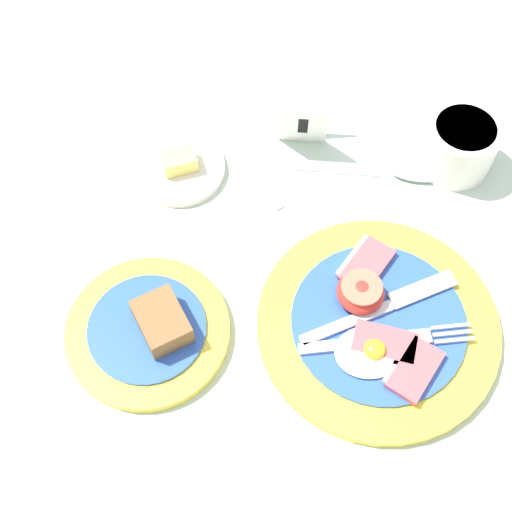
% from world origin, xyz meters
% --- Properties ---
extents(ground_plane, '(3.00, 3.00, 0.00)m').
position_xyz_m(ground_plane, '(0.00, 0.00, 0.00)').
color(ground_plane, '#B7CCB7').
extents(breakfast_plate, '(0.26, 0.26, 0.04)m').
position_xyz_m(breakfast_plate, '(0.06, -0.00, 0.01)').
color(breakfast_plate, yellow).
rests_on(breakfast_plate, ground_plane).
extents(bread_plate, '(0.18, 0.18, 0.05)m').
position_xyz_m(bread_plate, '(-0.19, 0.02, 0.01)').
color(bread_plate, yellow).
rests_on(bread_plate, ground_plane).
extents(sugar_cup, '(0.09, 0.09, 0.07)m').
position_xyz_m(sugar_cup, '(0.19, 0.21, 0.04)').
color(sugar_cup, white).
rests_on(sugar_cup, ground_plane).
extents(butter_dish, '(0.11, 0.11, 0.03)m').
position_xyz_m(butter_dish, '(-0.15, 0.23, 0.01)').
color(butter_dish, silver).
rests_on(butter_dish, ground_plane).
extents(number_card, '(0.07, 0.05, 0.07)m').
position_xyz_m(number_card, '(0.01, 0.27, 0.04)').
color(number_card, white).
rests_on(number_card, ground_plane).
extents(teaspoon_by_saucer, '(0.19, 0.05, 0.01)m').
position_xyz_m(teaspoon_by_saucer, '(0.12, 0.20, 0.01)').
color(teaspoon_by_saucer, silver).
rests_on(teaspoon_by_saucer, ground_plane).
extents(teaspoon_near_cup, '(0.11, 0.18, 0.01)m').
position_xyz_m(teaspoon_near_cup, '(-0.02, 0.14, 0.01)').
color(teaspoon_near_cup, silver).
rests_on(teaspoon_near_cup, ground_plane).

